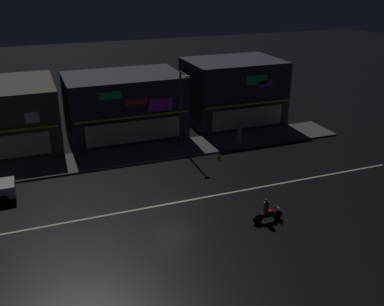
# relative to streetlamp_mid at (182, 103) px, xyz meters

# --- Properties ---
(ground_plane) EXTENTS (140.00, 140.00, 0.00)m
(ground_plane) POSITION_rel_streetlamp_mid_xyz_m (-3.51, -8.42, -3.91)
(ground_plane) COLOR black
(lane_divider_stripe) EXTENTS (33.12, 0.16, 0.01)m
(lane_divider_stripe) POSITION_rel_streetlamp_mid_xyz_m (-3.51, -8.42, -3.90)
(lane_divider_stripe) COLOR beige
(lane_divider_stripe) RESTS_ON ground
(sidewalk_far) EXTENTS (34.87, 3.82, 0.14)m
(sidewalk_far) POSITION_rel_streetlamp_mid_xyz_m (-3.51, 0.00, -3.84)
(sidewalk_far) COLOR #4C4C4F
(sidewalk_far) RESTS_ON ground
(storefront_center_block) EXTENTS (8.62, 6.56, 5.93)m
(storefront_center_block) POSITION_rel_streetlamp_mid_xyz_m (6.96, 5.11, -0.95)
(storefront_center_block) COLOR #2D333D
(storefront_center_block) RESTS_ON ground
(storefront_right_block) EXTENTS (9.85, 6.73, 5.37)m
(storefront_right_block) POSITION_rel_streetlamp_mid_xyz_m (-3.50, 5.19, -1.23)
(storefront_right_block) COLOR #2D333D
(storefront_right_block) RESTS_ON ground
(streetlamp_mid) EXTENTS (0.44, 1.64, 6.29)m
(streetlamp_mid) POSITION_rel_streetlamp_mid_xyz_m (0.00, 0.00, 0.00)
(streetlamp_mid) COLOR #47494C
(streetlamp_mid) RESTS_ON sidewalk_far
(pedestrian_on_sidewalk) EXTENTS (0.39, 0.39, 1.99)m
(pedestrian_on_sidewalk) POSITION_rel_streetlamp_mid_xyz_m (4.88, -0.72, -2.85)
(pedestrian_on_sidewalk) COLOR gray
(pedestrian_on_sidewalk) RESTS_ON sidewalk_far
(motorcycle_following) EXTENTS (1.90, 0.60, 1.52)m
(motorcycle_following) POSITION_rel_streetlamp_mid_xyz_m (0.80, -12.44, -3.28)
(motorcycle_following) COLOR black
(motorcycle_following) RESTS_ON ground
(traffic_cone) EXTENTS (0.36, 0.36, 0.55)m
(traffic_cone) POSITION_rel_streetlamp_mid_xyz_m (1.90, -3.06, -3.63)
(traffic_cone) COLOR orange
(traffic_cone) RESTS_ON ground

